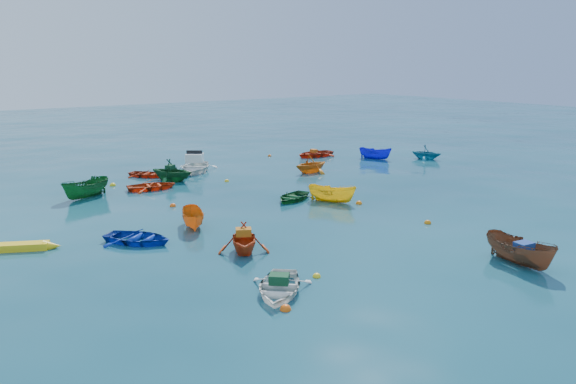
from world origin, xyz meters
TOP-DOWN VIEW (x-y plane):
  - ground at (0.00, 0.00)m, footprint 160.00×160.00m
  - dinghy_blue_sw at (-10.17, 2.27)m, footprint 3.64×3.82m
  - dinghy_white_near at (-8.25, -5.92)m, footprint 3.69×3.74m
  - sampan_brown_mid at (1.12, -9.17)m, footprint 1.65×3.38m
  - dinghy_orange_w at (-6.96, -1.47)m, footprint 3.24×3.38m
  - sampan_yellow_mid at (1.59, 2.92)m, footprint 2.37×3.06m
  - dinghy_green_e at (0.02, 4.57)m, footprint 3.36×2.99m
  - dinghy_cyan_se at (17.14, 9.40)m, footprint 2.85×3.03m
  - dinghy_red_nw at (-5.52, 11.98)m, footprint 3.39×2.72m
  - sampan_orange_n at (-7.09, 2.98)m, footprint 1.95×2.90m
  - dinghy_green_n at (-3.43, 13.58)m, footprint 3.81×3.95m
  - dinghy_red_ne at (10.47, 15.70)m, footprint 3.49×2.54m
  - sampan_blue_far at (13.79, 11.90)m, footprint 2.15×2.95m
  - dinghy_red_far at (-4.25, 15.95)m, footprint 3.02×3.26m
  - dinghy_orange_far at (5.96, 10.44)m, footprint 2.90×2.54m
  - sampan_green_far at (-9.49, 12.17)m, footprint 3.48×2.40m
  - kayak_yellow at (-15.10, 4.48)m, footprint 3.92×2.36m
  - motorboat_white at (-0.65, 15.72)m, footprint 4.82×5.05m
  - tarp_green_a at (-8.18, -5.85)m, footprint 0.85×0.84m
  - tarp_blue_a at (1.10, -9.32)m, footprint 0.74×0.60m
  - tarp_orange_a at (-6.94, -1.43)m, footprint 0.81×0.75m
  - tarp_green_b at (-3.49, 13.66)m, footprint 0.75×0.70m
  - tarp_orange_b at (10.37, 15.70)m, footprint 0.44×0.58m
  - buoy_or_a at (-8.85, -7.17)m, footprint 0.37×0.37m
  - buoy_ye_a at (-6.26, -5.53)m, footprint 0.31×0.31m
  - buoy_or_b at (2.63, -3.22)m, footprint 0.35×0.35m
  - buoy_or_c at (-6.23, 7.29)m, footprint 0.35×0.35m
  - buoy_ye_c at (-0.52, 11.29)m, footprint 0.30×0.30m
  - buoy_or_d at (2.54, 1.67)m, footprint 0.36×0.36m
  - buoy_ye_d at (-7.17, 14.44)m, footprint 0.39×0.39m
  - buoy_or_e at (7.44, 18.00)m, footprint 0.32×0.32m
  - buoy_ye_e at (16.09, 15.78)m, footprint 0.30×0.30m

SIDE VIEW (x-z plane):
  - ground at x=0.00m, z-range 0.00..0.00m
  - dinghy_blue_sw at x=-10.17m, z-range -0.32..0.32m
  - dinghy_white_near at x=-8.25m, z-range -0.32..0.32m
  - sampan_brown_mid at x=1.12m, z-range -0.63..0.63m
  - dinghy_orange_w at x=-6.96m, z-range -0.69..0.69m
  - sampan_yellow_mid at x=1.59m, z-range -0.56..0.56m
  - dinghy_green_e at x=0.02m, z-range -0.29..0.29m
  - dinghy_cyan_se at x=17.14m, z-range -0.63..0.63m
  - dinghy_red_nw at x=-5.52m, z-range -0.31..0.31m
  - sampan_orange_n at x=-7.09m, z-range -0.53..0.53m
  - dinghy_green_n at x=-3.43m, z-range -0.80..0.80m
  - dinghy_red_ne at x=10.47m, z-range -0.36..0.36m
  - sampan_blue_far at x=13.79m, z-range -0.54..0.54m
  - dinghy_red_far at x=-4.25m, z-range -0.28..0.28m
  - dinghy_orange_far at x=5.96m, z-range -0.72..0.72m
  - sampan_green_far at x=-9.49m, z-range -0.63..0.63m
  - kayak_yellow at x=-15.10m, z-range -0.21..0.21m
  - motorboat_white at x=-0.65m, z-range -0.73..0.73m
  - buoy_or_a at x=-8.85m, z-range -0.19..0.19m
  - buoy_ye_a at x=-6.26m, z-range -0.16..0.16m
  - buoy_or_b at x=2.63m, z-range -0.18..0.18m
  - buoy_or_c at x=-6.23m, z-range -0.17..0.17m
  - buoy_ye_c at x=-0.52m, z-range -0.15..0.15m
  - buoy_or_d at x=2.54m, z-range -0.18..0.18m
  - buoy_ye_d at x=-7.17m, z-range -0.19..0.19m
  - buoy_or_e at x=7.44m, z-range -0.16..0.16m
  - buoy_ye_e at x=16.09m, z-range -0.15..0.15m
  - tarp_green_a at x=-8.18m, z-range 0.32..0.65m
  - tarp_orange_b at x=10.37m, z-range 0.36..0.63m
  - tarp_blue_a at x=1.10m, z-range 0.63..0.96m
  - tarp_orange_a at x=-6.94m, z-range 0.69..1.00m
  - tarp_green_b at x=-3.49m, z-range 0.80..1.09m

